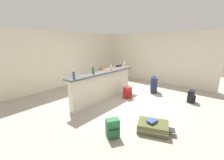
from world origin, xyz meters
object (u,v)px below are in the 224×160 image
Objects in this scene: bottle_blue at (74,75)px; dining_chair_near_partition at (120,74)px; bottle_green at (93,70)px; backpack_green at (113,129)px; bottle_clear at (111,67)px; backpack_red at (128,93)px; backpack_black at (191,97)px; bottle_white at (124,64)px; suitcase_upright_navy at (154,84)px; dining_table at (112,70)px; suitcase_flat_olive at (153,127)px; book_stack at (152,121)px.

dining_chair_near_partition is (3.29, 0.83, -0.62)m from bottle_blue.
bottle_green is 0.50× the size of backpack_green.
backpack_red is (0.29, -0.56, -0.93)m from bottle_clear.
backpack_red is at bearing -15.50° from bottle_blue.
backpack_black is (-0.27, -3.28, -0.31)m from dining_chair_near_partition.
suitcase_upright_navy is (0.69, -1.02, -0.83)m from bottle_white.
dining_table is at bearing 85.77° from backpack_black.
bottle_green is 2.67m from dining_chair_near_partition.
bottle_clear is (0.83, -0.04, -0.00)m from bottle_green.
suitcase_flat_olive is 2.12× the size of backpack_black.
bottle_clear is (1.64, 0.03, 0.00)m from bottle_blue.
bottle_green is (0.81, 0.07, 0.01)m from bottle_blue.
bottle_white is at bearing 48.44° from book_stack.
dining_table is 2.62× the size of backpack_black.
bottle_blue reaches higher than suitcase_upright_navy.
bottle_white is 0.28× the size of suitcase_flat_olive.
backpack_red is (-0.56, -0.56, -0.95)m from bottle_white.
bottle_white is 3.11m from suitcase_flat_olive.
dining_table is at bearing 54.20° from backpack_red.
bottle_white is 0.60× the size of backpack_green.
bottle_white is at bearing -135.17° from dining_chair_near_partition.
bottle_blue is 0.95× the size of bottle_green.
backpack_black is at bearing -95.89° from suitcase_upright_navy.
backpack_black is (-0.15, -1.46, -0.13)m from suitcase_upright_navy.
backpack_black is (1.10, -1.92, 0.00)m from backpack_red.
bottle_blue and bottle_clear have the same top height.
bottle_clear is at bearing -179.80° from bottle_white.
backpack_black is (3.23, -0.87, 0.00)m from backpack_green.
bottle_clear is 2.01m from suitcase_upright_navy.
bottle_clear is at bearing 119.24° from backpack_black.
backpack_red is 2.11m from book_stack.
bottle_clear is 1.94m from dining_chair_near_partition.
dining_chair_near_partition reaches higher than suitcase_flat_olive.
backpack_red is (1.93, -0.54, -0.93)m from bottle_blue.
suitcase_upright_navy is (3.38, 0.59, 0.13)m from backpack_green.
book_stack is (-0.24, -2.21, -0.89)m from bottle_green.
dining_chair_near_partition is 1.04× the size of suitcase_flat_olive.
backpack_green is 3.43m from suitcase_upright_navy.
bottle_blue is 1.64m from bottle_clear.
book_stack is (-1.92, -2.17, -0.91)m from bottle_white.
bottle_white is at bearing -1.43° from bottle_green.
bottle_clear is 0.67× the size of book_stack.
backpack_red is (-1.38, -1.91, -0.44)m from dining_table.
bottle_white is at bearing 0.20° from bottle_clear.
suitcase_flat_olive is 2.48m from backpack_black.
dining_table reaches higher than book_stack.
bottle_clear reaches higher than suitcase_flat_olive.
bottle_blue is 2.38m from book_stack.
book_stack is at bearing -96.25° from bottle_green.
bottle_clear reaches higher than dining_chair_near_partition.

